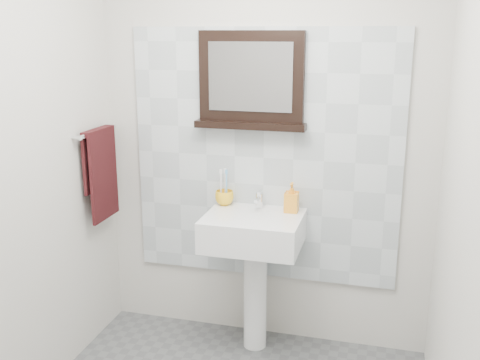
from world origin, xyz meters
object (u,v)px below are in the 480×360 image
Objects in this scene: hand_towel at (101,167)px; framed_mirror at (251,83)px; soap_dispenser at (292,197)px; toothbrush_cup at (224,198)px; pedestal_sink at (254,245)px.

framed_mirror is at bearing 14.20° from hand_towel.
toothbrush_cup is at bearing 176.19° from soap_dispenser.
soap_dispenser is 0.70m from framed_mirror.
toothbrush_cup is at bearing -163.94° from framed_mirror.
toothbrush_cup is 0.17× the size of framed_mirror.
soap_dispenser is 0.27× the size of framed_mirror.
pedestal_sink is 5.54× the size of soap_dispenser.
toothbrush_cup is 0.42m from soap_dispenser.
hand_towel is (-0.87, -0.22, -0.50)m from framed_mirror.
toothbrush_cup is 0.64× the size of soap_dispenser.
soap_dispenser is at bearing 30.15° from pedestal_sink.
hand_towel reaches higher than pedestal_sink.
pedestal_sink is 8.65× the size of toothbrush_cup.
hand_towel reaches higher than soap_dispenser.
framed_mirror is at bearing 164.70° from soap_dispenser.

